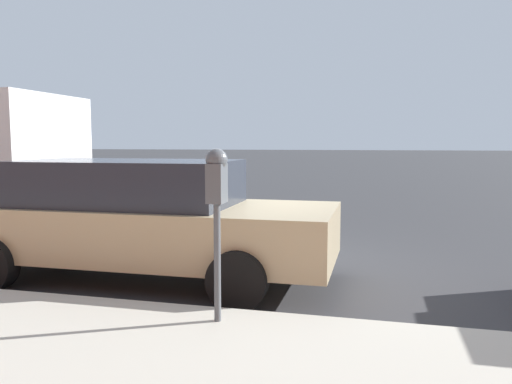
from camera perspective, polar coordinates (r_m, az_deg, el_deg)
ground_plane at (r=7.05m, az=-0.61°, el=-8.63°), size 220.00×220.00×0.00m
parking_meter at (r=4.30m, az=-4.50°, el=0.20°), size 0.21×0.19×1.52m
car_tan at (r=6.50m, az=-13.36°, el=-2.82°), size 1.99×4.86×1.52m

